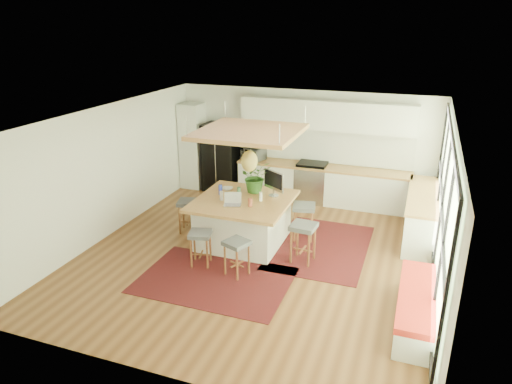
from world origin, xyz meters
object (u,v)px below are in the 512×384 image
at_px(monitor, 274,184).
at_px(island_plant, 256,180).
at_px(stool_right_back, 303,223).
at_px(stool_left_side, 189,216).
at_px(island, 243,221).
at_px(laptop, 232,199).
at_px(fridge, 222,156).
at_px(stool_near_left, 201,247).
at_px(stool_right_front, 303,244).
at_px(stool_near_right, 237,257).
at_px(microwave, 253,152).

bearing_deg(monitor, island_plant, -161.20).
relative_size(stool_right_back, stool_left_side, 1.07).
height_order(island, laptop, laptop).
relative_size(fridge, stool_near_left, 2.69).
relative_size(stool_right_front, stool_right_back, 1.01).
xyz_separation_m(fridge, stool_near_left, (1.27, -3.89, -0.57)).
distance_m(laptop, island_plant, 0.88).
height_order(fridge, stool_near_right, fridge).
distance_m(island, stool_right_back, 1.25).
height_order(stool_left_side, monitor, monitor).
xyz_separation_m(monitor, microwave, (-1.31, 2.34, -0.07)).
bearing_deg(fridge, stool_near_left, -69.21).
height_order(stool_right_front, microwave, microwave).
bearing_deg(island_plant, laptop, -100.77).
distance_m(stool_right_front, stool_left_side, 2.66).
bearing_deg(stool_right_front, laptop, 178.62).
xyz_separation_m(island, stool_left_side, (-1.28, 0.08, -0.11)).
distance_m(stool_near_left, island_plant, 1.91).
relative_size(island, microwave, 3.17).
xyz_separation_m(stool_right_back, monitor, (-0.60, -0.17, 0.83)).
distance_m(stool_near_right, stool_left_side, 2.12).
xyz_separation_m(stool_right_front, island_plant, (-1.26, 0.89, 0.84)).
bearing_deg(stool_right_back, laptop, -142.34).
xyz_separation_m(island, stool_right_back, (1.11, 0.57, -0.11)).
distance_m(stool_near_left, monitor, 1.98).
relative_size(island, stool_right_front, 2.44).
height_order(fridge, island_plant, fridge).
height_order(fridge, stool_right_back, fridge).
distance_m(stool_left_side, microwave, 2.82).
bearing_deg(stool_right_back, microwave, 131.21).
distance_m(island, stool_near_left, 1.22).
distance_m(stool_near_left, stool_near_right, 0.77).
bearing_deg(stool_right_back, island_plant, -176.51).
height_order(stool_near_left, microwave, microwave).
height_order(stool_near_left, stool_right_front, stool_right_front).
height_order(stool_near_right, microwave, microwave).
height_order(stool_right_front, stool_left_side, stool_right_front).
relative_size(stool_near_left, stool_right_front, 0.87).
distance_m(fridge, island_plant, 2.85).
xyz_separation_m(island, microwave, (-0.80, 2.75, 0.66)).
xyz_separation_m(stool_near_left, stool_right_front, (1.74, 0.76, 0.00)).
distance_m(laptop, monitor, 0.97).
relative_size(monitor, island_plant, 0.87).
height_order(stool_near_right, monitor, monitor).
distance_m(monitor, island_plant, 0.44).
xyz_separation_m(laptop, monitor, (0.59, 0.75, 0.14)).
bearing_deg(stool_left_side, microwave, 79.78).
bearing_deg(fridge, island, -55.96).
xyz_separation_m(stool_near_left, laptop, (0.31, 0.79, 0.70)).
relative_size(laptop, microwave, 0.60).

